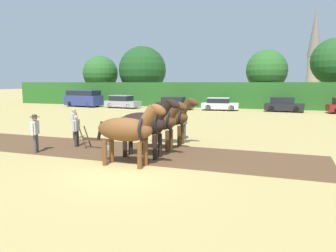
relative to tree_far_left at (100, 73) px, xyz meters
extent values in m
plane|color=tan|center=(21.92, -35.30, -4.51)|extent=(240.00, 240.00, 0.00)
cube|color=brown|center=(18.31, -31.99, -4.51)|extent=(21.22, 4.43, 0.01)
cube|color=#286023|center=(21.92, -4.76, -2.95)|extent=(64.36, 1.56, 3.12)
cylinder|color=#423323|center=(0.00, 0.00, -2.99)|extent=(0.44, 0.44, 3.04)
sphere|color=#2D6628|center=(0.00, 0.00, 0.01)|extent=(5.37, 5.37, 5.37)
cylinder|color=#423323|center=(7.17, -0.12, -3.01)|extent=(0.44, 0.44, 2.99)
sphere|color=#1E4C1E|center=(7.17, -0.12, 0.40)|extent=(6.96, 6.96, 6.96)
cylinder|color=#423323|center=(24.80, -0.50, -2.91)|extent=(0.44, 0.44, 3.20)
sphere|color=#2D6628|center=(24.80, -0.50, 0.14)|extent=(5.27, 5.27, 5.27)
cylinder|color=#423323|center=(32.74, 0.01, -2.47)|extent=(0.44, 0.44, 4.08)
sphere|color=#235623|center=(32.74, 0.01, 1.13)|extent=(5.69, 5.69, 5.69)
cylinder|color=gray|center=(33.47, 40.11, 0.13)|extent=(2.89, 2.89, 9.28)
cone|color=slate|center=(33.47, 40.11, 10.44)|extent=(3.18, 3.18, 11.34)
ellipsoid|color=brown|center=(21.44, -34.34, -3.15)|extent=(2.22, 0.97, 0.88)
cylinder|color=brown|center=(22.16, -34.10, -4.03)|extent=(0.18, 0.18, 0.97)
cylinder|color=brown|center=(22.15, -34.61, -4.03)|extent=(0.18, 0.18, 0.97)
cylinder|color=brown|center=(20.73, -34.08, -4.03)|extent=(0.18, 0.18, 0.97)
cylinder|color=brown|center=(20.72, -34.59, -4.03)|extent=(0.18, 0.18, 0.97)
cylinder|color=brown|center=(22.38, -34.36, -2.66)|extent=(0.80, 0.43, 0.89)
ellipsoid|color=brown|center=(22.79, -34.37, -2.37)|extent=(0.68, 0.27, 0.54)
cube|color=black|center=(22.56, -34.36, -2.47)|extent=(0.42, 0.09, 0.56)
cylinder|color=black|center=(20.39, -34.33, -3.24)|extent=(0.30, 0.13, 0.71)
torus|color=black|center=(22.21, -34.36, -3.08)|extent=(0.13, 0.90, 0.90)
ellipsoid|color=black|center=(21.47, -32.81, -3.12)|extent=(2.10, 1.02, 0.93)
cylinder|color=black|center=(22.15, -32.55, -4.02)|extent=(0.18, 0.18, 0.98)
cylinder|color=black|center=(22.14, -33.09, -4.02)|extent=(0.18, 0.18, 0.98)
cylinder|color=black|center=(20.79, -32.53, -4.02)|extent=(0.18, 0.18, 0.98)
cylinder|color=black|center=(20.78, -33.07, -4.02)|extent=(0.18, 0.18, 0.98)
cylinder|color=black|center=(22.35, -32.82, -2.58)|extent=(0.88, 0.46, 0.99)
ellipsoid|color=black|center=(22.82, -32.83, -2.25)|extent=(0.68, 0.27, 0.54)
cube|color=black|center=(22.56, -32.83, -2.38)|extent=(0.46, 0.09, 0.62)
cylinder|color=black|center=(20.48, -32.79, -3.22)|extent=(0.30, 0.13, 0.71)
torus|color=black|center=(22.20, -32.82, -3.04)|extent=(0.13, 0.95, 0.95)
ellipsoid|color=#513319|center=(21.49, -31.27, -3.17)|extent=(1.94, 0.92, 0.85)
cylinder|color=#513319|center=(22.12, -31.04, -4.03)|extent=(0.18, 0.18, 0.96)
cylinder|color=#513319|center=(22.12, -31.53, -4.03)|extent=(0.18, 0.18, 0.96)
cylinder|color=#513319|center=(20.87, -31.02, -4.03)|extent=(0.18, 0.18, 0.96)
cylinder|color=#513319|center=(20.86, -31.51, -4.03)|extent=(0.18, 0.18, 0.96)
cylinder|color=#513319|center=(22.31, -31.29, -2.73)|extent=(0.75, 0.41, 0.82)
ellipsoid|color=#513319|center=(22.68, -31.30, -2.46)|extent=(0.68, 0.27, 0.54)
cube|color=black|center=(22.48, -31.29, -2.55)|extent=(0.38, 0.09, 0.50)
cylinder|color=black|center=(20.58, -31.26, -3.26)|extent=(0.30, 0.13, 0.71)
torus|color=black|center=(22.17, -31.29, -3.11)|extent=(0.13, 0.87, 0.87)
ellipsoid|color=#513319|center=(21.52, -29.74, -3.14)|extent=(2.09, 0.94, 0.85)
cylinder|color=#513319|center=(22.20, -29.50, -4.02)|extent=(0.18, 0.18, 0.98)
cylinder|color=#513319|center=(22.19, -30.00, -4.02)|extent=(0.18, 0.18, 0.98)
cylinder|color=#513319|center=(20.85, -29.48, -4.02)|extent=(0.18, 0.18, 0.98)
cylinder|color=#513319|center=(20.84, -29.98, -4.02)|extent=(0.18, 0.18, 0.98)
cylinder|color=#513319|center=(22.40, -29.76, -2.66)|extent=(0.80, 0.42, 0.89)
ellipsoid|color=#513319|center=(22.82, -29.76, -2.36)|extent=(0.68, 0.27, 0.54)
cube|color=black|center=(22.59, -29.76, -2.47)|extent=(0.42, 0.09, 0.56)
cylinder|color=black|center=(20.54, -29.72, -3.23)|extent=(0.30, 0.13, 0.71)
torus|color=black|center=(22.25, -29.75, -3.08)|extent=(0.13, 0.88, 0.87)
cube|color=#4C331E|center=(18.77, -31.99, -4.06)|extent=(1.41, 0.12, 0.12)
cube|color=#939399|center=(19.34, -32.00, -4.41)|extent=(0.48, 0.21, 0.39)
cylinder|color=#4C331E|center=(18.14, -31.78, -3.96)|extent=(0.40, 0.07, 0.96)
cylinder|color=#4C331E|center=(18.13, -32.18, -3.96)|extent=(0.40, 0.07, 0.96)
cylinder|color=#38332D|center=(17.54, -31.71, -4.13)|extent=(0.14, 0.14, 0.77)
cylinder|color=#38332D|center=(17.58, -31.91, -4.13)|extent=(0.14, 0.14, 0.77)
cube|color=#B7B7BC|center=(17.56, -31.81, -3.47)|extent=(0.28, 0.48, 0.54)
sphere|color=tan|center=(17.56, -31.81, -3.09)|extent=(0.21, 0.21, 0.21)
cylinder|color=#B7B7BC|center=(17.50, -31.55, -3.49)|extent=(0.09, 0.09, 0.51)
cylinder|color=#B7B7BC|center=(17.61, -32.08, -3.49)|extent=(0.09, 0.09, 0.51)
cylinder|color=#4C4C4C|center=(21.83, -28.05, -4.08)|extent=(0.14, 0.14, 0.85)
cylinder|color=#4C4C4C|center=(21.95, -28.24, -4.08)|extent=(0.14, 0.14, 0.85)
cube|color=#4C6B4C|center=(21.89, -28.14, -3.35)|extent=(0.44, 0.53, 0.61)
sphere|color=tan|center=(21.89, -28.14, -2.93)|extent=(0.23, 0.23, 0.23)
cylinder|color=#4C6B4C|center=(21.73, -27.90, -3.37)|extent=(0.09, 0.09, 0.57)
cylinder|color=#4C6B4C|center=(22.05, -28.39, -3.37)|extent=(0.09, 0.09, 0.57)
cylinder|color=#4C4C4C|center=(16.65, -33.50, -4.10)|extent=(0.14, 0.14, 0.82)
cylinder|color=#4C4C4C|center=(16.72, -33.70, -4.10)|extent=(0.14, 0.14, 0.82)
cube|color=silver|center=(16.69, -33.60, -3.40)|extent=(0.35, 0.52, 0.58)
sphere|color=tan|center=(16.69, -33.60, -2.99)|extent=(0.22, 0.22, 0.22)
cylinder|color=silver|center=(16.59, -33.33, -3.42)|extent=(0.09, 0.09, 0.55)
cylinder|color=silver|center=(16.78, -33.87, -3.42)|extent=(0.09, 0.09, 0.55)
cylinder|color=#42382D|center=(16.69, -33.60, -2.92)|extent=(0.42, 0.42, 0.02)
cylinder|color=#42382D|center=(16.69, -33.60, -2.87)|extent=(0.21, 0.21, 0.10)
cylinder|color=#28334C|center=(16.21, -29.99, -4.08)|extent=(0.14, 0.14, 0.85)
cylinder|color=#28334C|center=(16.28, -30.20, -4.08)|extent=(0.14, 0.14, 0.85)
cube|color=silver|center=(16.25, -30.10, -3.35)|extent=(0.35, 0.54, 0.61)
sphere|color=tan|center=(16.25, -30.10, -2.93)|extent=(0.23, 0.23, 0.23)
cylinder|color=silver|center=(16.15, -29.82, -3.38)|extent=(0.09, 0.09, 0.57)
cylinder|color=silver|center=(16.34, -30.38, -3.38)|extent=(0.09, 0.09, 0.57)
cube|color=navy|center=(2.71, -8.90, -3.69)|extent=(5.31, 2.80, 1.28)
cube|color=black|center=(2.71, -8.90, -2.74)|extent=(4.68, 2.51, 0.60)
cube|color=navy|center=(2.71, -8.90, -2.41)|extent=(4.68, 2.51, 0.06)
cylinder|color=black|center=(4.40, -8.35, -4.18)|extent=(0.70, 0.34, 0.67)
cylinder|color=black|center=(4.09, -10.02, -4.18)|extent=(0.70, 0.34, 0.67)
cylinder|color=black|center=(1.32, -7.78, -4.18)|extent=(0.70, 0.34, 0.67)
cylinder|color=black|center=(1.02, -9.46, -4.18)|extent=(0.70, 0.34, 0.67)
cube|color=#9E9EA8|center=(8.53, -9.31, -3.99)|extent=(4.57, 2.35, 0.71)
cube|color=black|center=(8.31, -9.28, -3.33)|extent=(2.82, 1.92, 0.61)
cube|color=#9E9EA8|center=(8.31, -9.28, -2.99)|extent=(2.82, 1.92, 0.06)
cylinder|color=black|center=(9.98, -8.77, -4.21)|extent=(0.63, 0.31, 0.60)
cylinder|color=black|center=(9.76, -10.25, -4.21)|extent=(0.63, 0.31, 0.60)
cylinder|color=black|center=(7.30, -8.37, -4.21)|extent=(0.63, 0.31, 0.60)
cylinder|color=black|center=(7.08, -9.85, -4.21)|extent=(0.63, 0.31, 0.60)
cube|color=black|center=(15.15, -9.04, -4.01)|extent=(4.20, 1.87, 0.65)
cube|color=black|center=(14.94, -9.05, -3.42)|extent=(2.53, 1.66, 0.54)
cube|color=black|center=(14.94, -9.05, -3.12)|extent=(2.53, 1.66, 0.06)
cylinder|color=black|center=(16.44, -8.23, -4.20)|extent=(0.63, 0.23, 0.63)
cylinder|color=black|center=(16.46, -9.82, -4.20)|extent=(0.63, 0.23, 0.63)
cylinder|color=black|center=(13.85, -8.27, -4.20)|extent=(0.63, 0.23, 0.63)
cylinder|color=black|center=(13.87, -9.86, -4.20)|extent=(0.63, 0.23, 0.63)
cube|color=silver|center=(20.36, -8.73, -4.00)|extent=(4.19, 2.21, 0.65)
cube|color=black|center=(20.16, -8.75, -3.42)|extent=(2.56, 1.88, 0.52)
cube|color=silver|center=(20.16, -8.75, -3.13)|extent=(2.56, 1.88, 0.06)
cylinder|color=black|center=(21.53, -7.80, -4.18)|extent=(0.68, 0.28, 0.66)
cylinder|color=black|center=(21.68, -9.42, -4.18)|extent=(0.68, 0.28, 0.66)
cylinder|color=black|center=(19.04, -8.04, -4.18)|extent=(0.68, 0.28, 0.66)
cylinder|color=black|center=(19.19, -9.65, -4.18)|extent=(0.68, 0.28, 0.66)
cube|color=black|center=(27.11, -8.29, -3.98)|extent=(4.07, 2.11, 0.71)
cube|color=black|center=(26.92, -8.27, -3.33)|extent=(2.49, 1.79, 0.59)
cube|color=black|center=(26.92, -8.27, -3.01)|extent=(2.49, 1.79, 0.06)
cylinder|color=black|center=(28.40, -7.65, -4.18)|extent=(0.67, 0.28, 0.65)
cylinder|color=black|center=(28.25, -9.17, -4.18)|extent=(0.67, 0.28, 0.65)
cylinder|color=black|center=(25.97, -7.42, -4.18)|extent=(0.67, 0.28, 0.65)
cylinder|color=black|center=(25.83, -8.94, -4.18)|extent=(0.67, 0.28, 0.65)
cylinder|color=black|center=(31.85, -7.88, -4.18)|extent=(0.69, 0.30, 0.67)
camera|label=1|loc=(26.89, -45.09, -1.43)|focal=35.00mm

